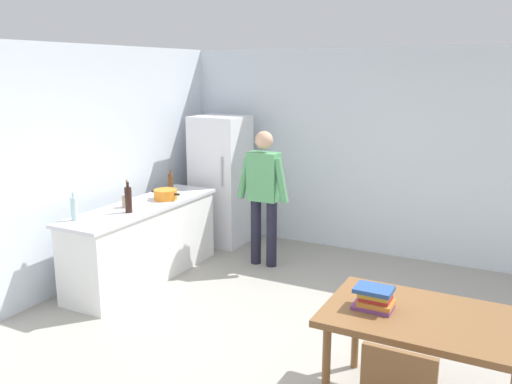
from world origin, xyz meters
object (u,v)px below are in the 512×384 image
(bottle_beer_brown, at_px, (171,182))
(book_stack, at_px, (375,298))
(refrigerator, at_px, (221,180))
(person, at_px, (264,189))
(cooking_pot, at_px, (165,194))
(bottle_water_clear, at_px, (74,209))
(dining_table, at_px, (426,325))
(utensil_jar, at_px, (127,200))
(bottle_wine_dark, at_px, (128,199))

(bottle_beer_brown, bearing_deg, book_stack, -31.24)
(refrigerator, bearing_deg, person, -30.23)
(cooking_pot, distance_m, book_stack, 3.31)
(bottle_beer_brown, distance_m, book_stack, 3.77)
(bottle_water_clear, distance_m, book_stack, 3.26)
(refrigerator, bearing_deg, book_stack, -43.10)
(dining_table, xyz_separation_m, bottle_beer_brown, (-3.57, 1.90, 0.33))
(cooking_pot, bearing_deg, person, 36.71)
(refrigerator, distance_m, dining_table, 4.27)
(book_stack, bearing_deg, utensil_jar, 162.46)
(cooking_pot, distance_m, utensil_jar, 0.53)
(dining_table, bearing_deg, person, 137.59)
(utensil_jar, relative_size, book_stack, 1.15)
(cooking_pot, bearing_deg, dining_table, -23.40)
(dining_table, xyz_separation_m, book_stack, (-0.36, -0.06, 0.16))
(utensil_jar, distance_m, bottle_water_clear, 0.68)
(person, distance_m, cooking_pot, 1.20)
(person, height_order, book_stack, person)
(refrigerator, relative_size, bottle_beer_brown, 6.92)
(bottle_wine_dark, xyz_separation_m, bottle_beer_brown, (-0.27, 1.13, -0.04))
(utensil_jar, height_order, book_stack, utensil_jar)
(dining_table, relative_size, cooking_pot, 3.50)
(dining_table, height_order, bottle_wine_dark, bottle_wine_dark)
(dining_table, relative_size, bottle_wine_dark, 4.12)
(bottle_water_clear, bearing_deg, book_stack, -5.56)
(cooking_pot, distance_m, bottle_water_clear, 1.21)
(refrigerator, distance_m, bottle_water_clear, 2.46)
(utensil_jar, bearing_deg, refrigerator, 84.36)
(refrigerator, distance_m, bottle_beer_brown, 0.86)
(dining_table, distance_m, book_stack, 0.39)
(utensil_jar, height_order, bottle_beer_brown, utensil_jar)
(refrigerator, relative_size, person, 1.06)
(bottle_beer_brown, bearing_deg, cooking_pot, -60.24)
(bottle_water_clear, height_order, book_stack, bottle_water_clear)
(book_stack, bearing_deg, dining_table, 8.90)
(bottle_water_clear, xyz_separation_m, bottle_beer_brown, (0.01, 1.64, -0.02))
(bottle_water_clear, bearing_deg, dining_table, -4.13)
(dining_table, height_order, book_stack, book_stack)
(cooking_pot, relative_size, utensil_jar, 1.25)
(person, height_order, dining_table, person)
(person, relative_size, bottle_water_clear, 5.67)
(book_stack, bearing_deg, bottle_water_clear, 174.44)
(bottle_wine_dark, xyz_separation_m, book_stack, (2.95, -0.82, -0.22))
(utensil_jar, distance_m, book_stack, 3.27)
(bottle_wine_dark, bearing_deg, book_stack, -15.51)
(refrigerator, xyz_separation_m, person, (0.95, -0.55, 0.08))
(person, height_order, bottle_beer_brown, person)
(refrigerator, xyz_separation_m, bottle_wine_dark, (-0.00, -1.94, 0.15))
(dining_table, relative_size, bottle_water_clear, 4.67)
(dining_table, distance_m, bottle_water_clear, 3.62)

